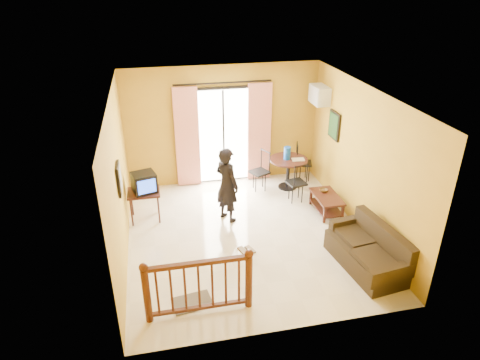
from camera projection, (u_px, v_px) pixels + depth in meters
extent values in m
plane|color=beige|center=(246.00, 235.00, 8.34)|extent=(5.00, 5.00, 0.00)
plane|color=white|center=(248.00, 94.00, 7.10)|extent=(5.00, 5.00, 0.00)
plane|color=#B78C23|center=(223.00, 126.00, 9.91)|extent=(4.50, 0.00, 4.50)
plane|color=#B78C23|center=(290.00, 250.00, 5.53)|extent=(4.50, 0.00, 4.50)
plane|color=#B78C23|center=(119.00, 182.00, 7.30)|extent=(0.00, 5.00, 5.00)
plane|color=#B78C23|center=(362.00, 160.00, 8.14)|extent=(0.00, 5.00, 5.00)
cube|color=black|center=(223.00, 136.00, 10.01)|extent=(1.34, 0.03, 2.34)
cube|color=white|center=(223.00, 136.00, 9.98)|extent=(1.20, 0.04, 2.20)
cube|color=black|center=(224.00, 137.00, 9.96)|extent=(0.04, 0.02, 2.20)
cube|color=#FFE1C0|center=(187.00, 138.00, 9.75)|extent=(0.55, 0.08, 2.35)
cube|color=#FFE1C0|center=(259.00, 132.00, 10.07)|extent=(0.55, 0.08, 2.35)
cylinder|color=black|center=(223.00, 83.00, 9.37)|extent=(2.20, 0.04, 0.04)
cube|color=black|center=(144.00, 192.00, 8.61)|extent=(0.64, 0.54, 0.04)
cylinder|color=black|center=(132.00, 212.00, 8.51)|extent=(0.04, 0.04, 0.62)
cylinder|color=black|center=(159.00, 210.00, 8.61)|extent=(0.04, 0.04, 0.62)
cylinder|color=black|center=(132.00, 202.00, 8.89)|extent=(0.04, 0.04, 0.62)
cylinder|color=black|center=(158.00, 199.00, 8.99)|extent=(0.04, 0.04, 0.62)
cube|color=black|center=(144.00, 182.00, 8.52)|extent=(0.54, 0.51, 0.40)
cube|color=#2A59FC|center=(147.00, 187.00, 8.36)|extent=(0.35, 0.11, 0.29)
cube|color=black|center=(119.00, 179.00, 7.06)|extent=(0.04, 0.42, 0.52)
cube|color=#5F5B51|center=(121.00, 179.00, 7.07)|extent=(0.01, 0.34, 0.44)
cylinder|color=black|center=(289.00, 160.00, 9.85)|extent=(0.88, 0.88, 0.04)
cylinder|color=black|center=(288.00, 174.00, 10.01)|extent=(0.08, 0.08, 0.71)
cylinder|color=black|center=(287.00, 187.00, 10.16)|extent=(0.43, 0.43, 0.03)
cylinder|color=#134CB4|center=(287.00, 153.00, 9.77)|extent=(0.16, 0.16, 0.29)
cube|color=white|center=(298.00, 159.00, 9.79)|extent=(0.30, 0.21, 0.02)
cube|color=silver|center=(320.00, 95.00, 9.49)|extent=(0.30, 0.60, 0.40)
cube|color=gray|center=(313.00, 95.00, 9.46)|extent=(0.02, 0.56, 0.36)
cube|color=black|center=(334.00, 125.00, 9.17)|extent=(0.04, 0.50, 0.60)
cube|color=black|center=(333.00, 125.00, 9.16)|extent=(0.01, 0.42, 0.52)
cube|color=black|center=(327.00, 197.00, 8.97)|extent=(0.49, 0.88, 0.04)
cube|color=black|center=(326.00, 207.00, 9.09)|extent=(0.45, 0.84, 0.03)
cube|color=black|center=(324.00, 215.00, 8.68)|extent=(0.05, 0.05, 0.37)
cube|color=black|center=(342.00, 213.00, 8.75)|extent=(0.05, 0.05, 0.37)
cube|color=black|center=(311.00, 197.00, 9.36)|extent=(0.05, 0.05, 0.37)
cube|color=black|center=(328.00, 195.00, 9.44)|extent=(0.05, 0.05, 0.37)
imported|color=brown|center=(324.00, 190.00, 9.12)|extent=(0.23, 0.23, 0.06)
cube|color=black|center=(366.00, 257.00, 7.39)|extent=(0.96, 1.61, 0.38)
cube|color=black|center=(383.00, 239.00, 7.29)|extent=(0.37, 1.53, 0.52)
cube|color=black|center=(389.00, 275.00, 6.65)|extent=(0.77, 0.25, 0.28)
cube|color=black|center=(348.00, 224.00, 7.94)|extent=(0.77, 0.25, 0.28)
cube|color=black|center=(374.00, 259.00, 6.99)|extent=(0.60, 0.68, 0.09)
cube|color=black|center=(356.00, 236.00, 7.57)|extent=(0.60, 0.68, 0.09)
imported|color=black|center=(227.00, 185.00, 8.55)|extent=(0.63, 0.69, 1.58)
cylinder|color=#471E0F|center=(147.00, 296.00, 6.12)|extent=(0.11, 0.11, 0.92)
cylinder|color=#471E0F|center=(249.00, 282.00, 6.40)|extent=(0.11, 0.11, 0.92)
sphere|color=#471E0F|center=(143.00, 267.00, 5.89)|extent=(0.13, 0.13, 0.13)
sphere|color=#471E0F|center=(249.00, 254.00, 6.17)|extent=(0.13, 0.13, 0.13)
cube|color=#471E0F|center=(198.00, 263.00, 6.06)|extent=(1.55, 0.08, 0.06)
cube|color=#471E0F|center=(200.00, 307.00, 6.42)|extent=(1.55, 0.06, 0.05)
cube|color=#595147|center=(192.00, 302.00, 6.65)|extent=(0.65, 0.49, 0.02)
cube|color=brown|center=(243.00, 250.00, 7.86)|extent=(0.17, 0.27, 0.03)
cube|color=brown|center=(250.00, 250.00, 7.89)|extent=(0.17, 0.27, 0.03)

